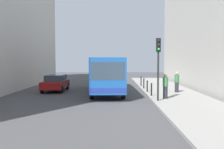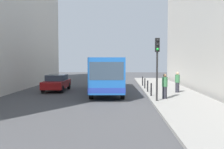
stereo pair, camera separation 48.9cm
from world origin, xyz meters
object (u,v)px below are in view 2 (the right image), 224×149
Objects in this scene: pedestrian_near_signal at (165,86)px; pedestrian_mid_sidewalk at (177,82)px; car_beside_bus at (57,82)px; bollard_mid at (148,86)px; car_behind_bus at (107,76)px; traffic_light at (157,57)px; bollard_farthest at (143,81)px; bollard_far at (145,83)px; bus at (107,72)px; bollard_near at (151,90)px.

pedestrian_near_signal reaches higher than pedestrian_mid_sidewalk.
car_beside_bus is 8.23m from bollard_mid.
car_behind_bus is at bearing 109.86° from bollard_mid.
car_behind_bus is at bearing 104.47° from traffic_light.
bollard_farthest is (4.02, -6.05, -0.16)m from car_behind_bus.
car_beside_bus is 10.38m from car_behind_bus.
car_behind_bus is 11.83m from bollard_mid.
car_behind_bus is 9.48m from bollard_far.
bus is 5.99m from pedestrian_mid_sidewalk.
bus is 2.48× the size of car_behind_bus.
pedestrian_mid_sidewalk is at bearing -50.19° from bollard_far.
car_behind_bus is 1.09× the size of traffic_light.
car_beside_bus is 10.39m from pedestrian_near_signal.
car_beside_bus reaches higher than bollard_far.
pedestrian_near_signal is at bearing 110.30° from car_behind_bus.
bollard_near is (-0.10, 2.30, -2.38)m from traffic_light.
bollard_near is 1.60m from pedestrian_near_signal.
car_beside_bus is at bearing -173.18° from bollard_far.
bollard_near is at bearing -90.00° from bollard_mid.
bus is at bearing -155.97° from pedestrian_near_signal.
bollard_farthest is at bearing -131.17° from bus.
traffic_light reaches higher than car_beside_bus.
bollard_farthest is at bearing 167.30° from pedestrian_near_signal.
pedestrian_near_signal reaches higher than bollard_mid.
pedestrian_near_signal is (4.19, -4.72, -0.71)m from bus.
pedestrian_mid_sidewalk reaches higher than car_behind_bus.
bollard_far is at bearing 166.85° from pedestrian_mid_sidewalk.
car_behind_bus is at bearing 106.39° from bollard_near.
bollard_farthest is 9.00m from pedestrian_near_signal.
pedestrian_near_signal reaches higher than bollard_near.
bollard_far is (0.00, 2.54, 0.00)m from bollard_mid.
bollard_mid is at bearing -90.00° from bollard_farthest.
pedestrian_near_signal reaches higher than car_beside_bus.
bollard_near is 1.00× the size of bollard_far.
car_behind_bus is 7.26m from bollard_farthest.
pedestrian_near_signal is at bearing -60.49° from bollard_near.
bollard_far is at bearing -90.00° from bollard_farthest.
pedestrian_mid_sidewalk reaches higher than bollard_far.
traffic_light is at bearing -88.82° from bollard_mid.
bollard_far is at bearing 169.21° from pedestrian_near_signal.
car_beside_bus and car_behind_bus have the same top height.
pedestrian_mid_sidewalk is (2.40, -0.34, 0.36)m from bollard_mid.
pedestrian_mid_sidewalk reaches higher than bollard_near.
pedestrian_near_signal is 3.91m from pedestrian_mid_sidewalk.
bus reaches higher than car_beside_bus.
bollard_far is 1.00× the size of bollard_farthest.
traffic_light is 4.32× the size of bollard_farthest.
bollard_farthest is at bearing 126.22° from car_behind_bus.
bus is 2.71× the size of traffic_light.
pedestrian_mid_sidewalk is (10.47, -1.91, 0.21)m from car_beside_bus.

